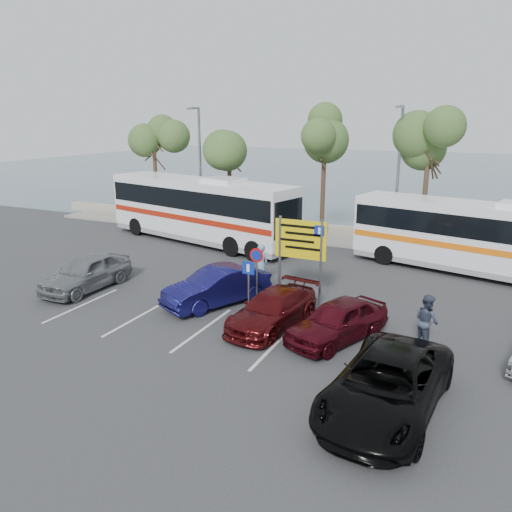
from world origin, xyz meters
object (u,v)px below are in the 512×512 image
at_px(street_lamp_right, 398,171).
at_px(pedestrian_near, 261,264).
at_px(suv_black, 387,385).
at_px(direction_sign, 300,246).
at_px(coach_bus_right, 477,240).
at_px(pedestrian_far, 427,321).
at_px(coach_bus_left, 200,212).
at_px(car_blue, 217,287).
at_px(car_silver_a, 86,273).
at_px(car_maroon, 273,310).
at_px(car_red, 338,321).
at_px(street_lamp_left, 200,163).

distance_m(street_lamp_right, pedestrian_near, 10.63).
bearing_deg(suv_black, direction_sign, 131.68).
distance_m(street_lamp_right, coach_bus_right, 6.13).
bearing_deg(coach_bus_right, pedestrian_far, -96.92).
bearing_deg(coach_bus_right, suv_black, -96.52).
bearing_deg(coach_bus_left, coach_bus_right, 0.00).
height_order(car_blue, suv_black, suv_black).
distance_m(coach_bus_right, suv_black, 14.12).
bearing_deg(suv_black, pedestrian_far, 89.85).
distance_m(car_silver_a, car_maroon, 9.25).
height_order(street_lamp_right, car_maroon, street_lamp_right).
relative_size(street_lamp_right, car_red, 1.90).
height_order(coach_bus_left, suv_black, coach_bus_left).
bearing_deg(direction_sign, pedestrian_near, 150.60).
relative_size(street_lamp_right, car_blue, 1.73).
xyz_separation_m(direction_sign, coach_bus_left, (-9.22, 7.30, -0.51)).
bearing_deg(street_lamp_right, pedestrian_far, -75.04).
bearing_deg(street_lamp_right, car_silver_a, -131.15).
relative_size(coach_bus_right, car_silver_a, 2.68).
xyz_separation_m(suv_black, pedestrian_near, (-7.30, 8.05, 0.20)).
height_order(coach_bus_right, suv_black, coach_bus_right).
height_order(car_red, pedestrian_far, pedestrian_far).
relative_size(car_blue, pedestrian_far, 2.51).
height_order(direction_sign, pedestrian_far, direction_sign).
bearing_deg(street_lamp_right, suv_black, -80.33).
distance_m(car_silver_a, suv_black, 14.74).
relative_size(direction_sign, car_maroon, 0.79).
relative_size(direction_sign, pedestrian_near, 1.85).
bearing_deg(car_blue, car_red, 13.04).
height_order(car_blue, pedestrian_far, pedestrian_far).
distance_m(direction_sign, pedestrian_near, 3.12).
distance_m(street_lamp_right, car_red, 13.86).
relative_size(car_maroon, suv_black, 0.82).
height_order(coach_bus_left, pedestrian_far, coach_bus_left).
xyz_separation_m(street_lamp_left, car_maroon, (11.00, -13.17, -3.94)).
relative_size(pedestrian_near, pedestrian_far, 1.05).
height_order(street_lamp_right, direction_sign, street_lamp_right).
relative_size(coach_bus_left, car_red, 3.21).
xyz_separation_m(car_silver_a, car_maroon, (9.25, -0.30, -0.12)).
height_order(coach_bus_left, car_red, coach_bus_left).
distance_m(direction_sign, car_maroon, 3.35).
xyz_separation_m(car_blue, car_maroon, (3.00, -1.15, -0.10)).
bearing_deg(car_blue, pedestrian_far, 22.63).
bearing_deg(coach_bus_right, street_lamp_left, 170.21).
distance_m(direction_sign, pedestrian_far, 5.97).
distance_m(car_silver_a, car_red, 11.76).
distance_m(car_maroon, suv_black, 6.23).
height_order(car_blue, car_maroon, car_blue).
bearing_deg(pedestrian_far, car_silver_a, 48.10).
height_order(coach_bus_left, coach_bus_right, coach_bus_left).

